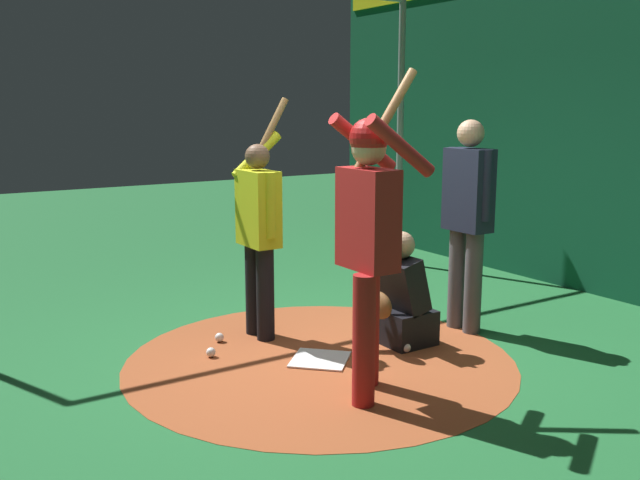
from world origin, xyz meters
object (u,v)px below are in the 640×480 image
at_px(umpire, 468,213).
at_px(home_plate, 320,359).
at_px(baseball_0, 211,352).
at_px(baseball_2, 219,337).
at_px(batter, 369,229).
at_px(baseball_1, 406,348).
at_px(catcher, 402,301).
at_px(visitor, 259,227).

bearing_deg(umpire, home_plate, -1.00).
bearing_deg(umpire, baseball_0, -14.25).
xyz_separation_m(home_plate, umpire, (-1.48, 0.03, 1.02)).
bearing_deg(umpire, baseball_2, -23.37).
xyz_separation_m(batter, baseball_1, (-0.74, -0.48, -1.10)).
relative_size(catcher, baseball_1, 12.79).
distance_m(batter, catcher, 1.32).
distance_m(baseball_0, baseball_2, 0.36).
xyz_separation_m(visitor, baseball_2, (0.37, -0.04, -0.90)).
xyz_separation_m(catcher, baseball_0, (1.45, -0.56, -0.33)).
bearing_deg(catcher, baseball_2, -34.70).
bearing_deg(baseball_0, visitor, -156.24).
xyz_separation_m(batter, baseball_2, (0.40, -1.52, -1.10)).
bearing_deg(umpire, baseball_1, 13.67).
bearing_deg(baseball_1, home_plate, -18.32).
relative_size(baseball_0, baseball_2, 1.00).
height_order(batter, catcher, batter).
bearing_deg(visitor, umpire, 152.92).
distance_m(batter, baseball_2, 1.92).
height_order(catcher, umpire, umpire).
relative_size(home_plate, visitor, 0.21).
bearing_deg(batter, home_plate, -95.80).
height_order(batter, visitor, batter).
distance_m(umpire, visitor, 1.78).
distance_m(umpire, baseball_2, 2.34).
distance_m(catcher, umpire, 0.97).
bearing_deg(umpire, visitor, -26.89).
bearing_deg(home_plate, batter, 84.20).
height_order(visitor, baseball_2, visitor).
distance_m(home_plate, catcher, 0.85).
height_order(batter, baseball_1, batter).
bearing_deg(visitor, baseball_0, 23.56).
relative_size(umpire, baseball_2, 24.64).
xyz_separation_m(baseball_1, baseball_2, (1.14, -1.04, 0.00)).
bearing_deg(baseball_2, batter, 104.69).
distance_m(catcher, visitor, 1.32).
bearing_deg(baseball_0, batter, 116.38).
bearing_deg(catcher, home_plate, -3.02).
bearing_deg(baseball_0, home_plate, 142.40).
bearing_deg(batter, catcher, -141.78).
relative_size(visitor, baseball_2, 27.11).
distance_m(visitor, baseball_0, 1.10).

